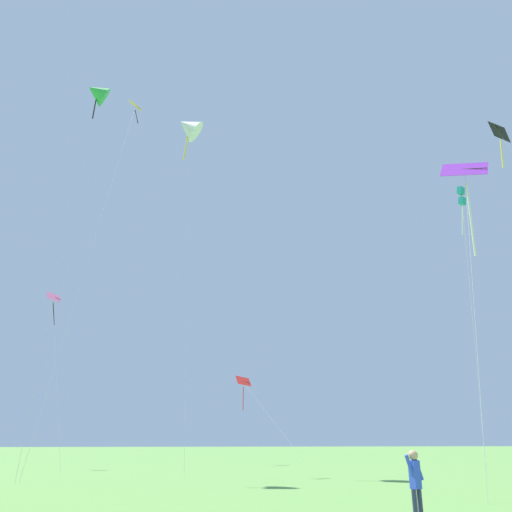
{
  "coord_description": "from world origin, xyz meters",
  "views": [
    {
      "loc": [
        -2.84,
        -2.43,
        1.71
      ],
      "look_at": [
        3.3,
        31.01,
        13.7
      ],
      "focal_mm": 37.02,
      "sensor_mm": 36.0,
      "label": 1
    }
  ],
  "objects": [
    {
      "name": "kite_white_distant",
      "position": [
        -1.73,
        30.97,
        23.33
      ],
      "size": [
        2.19,
        5.21,
        24.45
      ],
      "color": "white",
      "rests_on": "ground_plane"
    },
    {
      "name": "kite_yellow_diamond",
      "position": [
        -6.11,
        34.14,
        25.09
      ],
      "size": [
        3.1,
        11.81,
        28.02
      ],
      "color": "yellow",
      "rests_on": "ground_plane"
    },
    {
      "name": "kite_purple_streamer",
      "position": [
        10.79,
        17.51,
        12.77
      ],
      "size": [
        5.19,
        5.52,
        14.6
      ],
      "color": "purple",
      "rests_on": "ground_plane"
    },
    {
      "name": "kite_black_large",
      "position": [
        21.85,
        28.34,
        23.01
      ],
      "size": [
        3.17,
        11.02,
        24.87
      ],
      "color": "black",
      "rests_on": "ground_plane"
    },
    {
      "name": "kite_teal_box",
      "position": [
        16.15,
        26.05,
        16.78
      ],
      "size": [
        3.92,
        4.53,
        17.66
      ],
      "color": "teal",
      "rests_on": "ground_plane"
    },
    {
      "name": "kite_green_small",
      "position": [
        -7.98,
        28.56,
        23.71
      ],
      "size": [
        2.0,
        6.19,
        24.64
      ],
      "color": "green",
      "rests_on": "ground_plane"
    },
    {
      "name": "kite_red_high",
      "position": [
        4.33,
        41.89,
        6.01
      ],
      "size": [
        4.22,
        7.36,
        6.96
      ],
      "color": "red",
      "rests_on": "ground_plane"
    },
    {
      "name": "kite_pink_low",
      "position": [
        -10.96,
        38.99,
        11.46
      ],
      "size": [
        3.58,
        7.28,
        12.7
      ],
      "color": "pink",
      "rests_on": "ground_plane"
    },
    {
      "name": "person_foreground_watcher",
      "position": [
        2.73,
        8.98,
        0.92
      ],
      "size": [
        0.49,
        0.25,
        1.54
      ],
      "color": "#2D3351",
      "rests_on": "ground_plane"
    }
  ]
}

